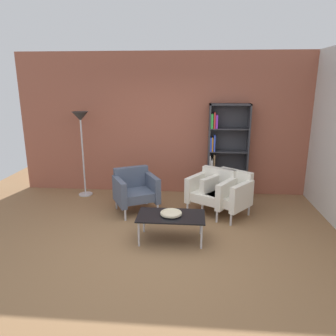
# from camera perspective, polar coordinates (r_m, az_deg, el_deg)

# --- Properties ---
(ground_plane) EXTENTS (8.32, 8.32, 0.00)m
(ground_plane) POSITION_cam_1_polar(r_m,az_deg,el_deg) (4.81, -1.68, -13.64)
(ground_plane) COLOR olive
(brick_back_panel) EXTENTS (6.40, 0.12, 2.90)m
(brick_back_panel) POSITION_cam_1_polar(r_m,az_deg,el_deg) (6.72, 0.60, 7.75)
(brick_back_panel) COLOR #9E5642
(brick_back_panel) RESTS_ON ground_plane
(bookshelf_tall) EXTENTS (0.80, 0.30, 1.90)m
(bookshelf_tall) POSITION_cam_1_polar(r_m,az_deg,el_deg) (6.62, 9.97, 2.91)
(bookshelf_tall) COLOR #333338
(bookshelf_tall) RESTS_ON ground_plane
(coffee_table_low) EXTENTS (1.00, 0.56, 0.40)m
(coffee_table_low) POSITION_cam_1_polar(r_m,az_deg,el_deg) (4.81, 0.55, -8.75)
(coffee_table_low) COLOR black
(coffee_table_low) RESTS_ON ground_plane
(decorative_bowl) EXTENTS (0.32, 0.32, 0.05)m
(decorative_bowl) POSITION_cam_1_polar(r_m,az_deg,el_deg) (4.78, 0.56, -8.02)
(decorative_bowl) COLOR beige
(decorative_bowl) RESTS_ON coffee_table_low
(armchair_corner_red) EXTENTS (0.94, 0.92, 0.78)m
(armchair_corner_red) POSITION_cam_1_polar(r_m,az_deg,el_deg) (5.86, 7.90, -3.93)
(armchair_corner_red) COLOR white
(armchair_corner_red) RESTS_ON ground_plane
(armchair_near_window) EXTENTS (0.93, 0.90, 0.78)m
(armchair_near_window) POSITION_cam_1_polar(r_m,az_deg,el_deg) (5.88, -5.88, -3.78)
(armchair_near_window) COLOR #4C566B
(armchair_near_window) RESTS_ON ground_plane
(armchair_by_bookshelf) EXTENTS (0.95, 0.94, 0.78)m
(armchair_by_bookshelf) POSITION_cam_1_polar(r_m,az_deg,el_deg) (5.79, 10.69, -4.29)
(armchair_by_bookshelf) COLOR white
(armchair_by_bookshelf) RESTS_ON ground_plane
(floor_lamp_torchiere) EXTENTS (0.32, 0.32, 1.74)m
(floor_lamp_torchiere) POSITION_cam_1_polar(r_m,az_deg,el_deg) (6.68, -15.24, 7.16)
(floor_lamp_torchiere) COLOR silver
(floor_lamp_torchiere) RESTS_ON ground_plane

